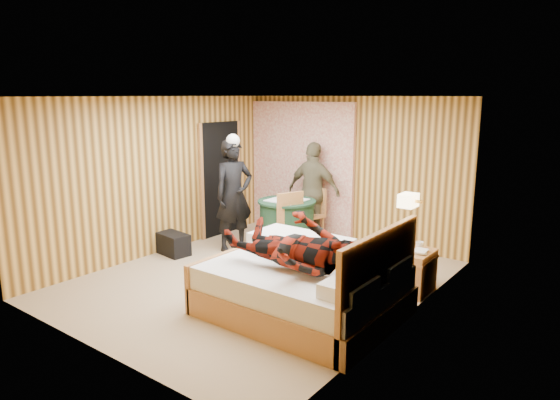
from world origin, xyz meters
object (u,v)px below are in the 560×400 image
Objects in this scene: nightstand at (414,271)px; round_table at (287,224)px; bed at (306,286)px; chair_near at (286,218)px; wall_lamp at (408,200)px; duffel_bag at (172,244)px; man_on_bed at (297,235)px; man_at_table at (314,191)px; woman_standing at (234,195)px; chair_far at (313,210)px.

round_table is at bearing 168.80° from nightstand.
round_table is (-1.65, 1.85, 0.09)m from bed.
chair_near reaches higher than round_table.
wall_lamp is 0.43× the size of duffel_bag.
wall_lamp is 2.75m from round_table.
wall_lamp is 0.15× the size of man_on_bed.
nightstand is 0.33× the size of man_on_bed.
bed is at bearing -118.93° from nightstand.
wall_lamp is 3.01m from man_at_table.
man_at_table reaches higher than duffel_bag.
man_on_bed is (1.68, -2.08, 0.59)m from round_table.
man_at_table is (0.00, 0.80, 0.44)m from round_table.
round_table is (-2.41, 0.48, 0.14)m from nightstand.
chair_near is 0.56× the size of woman_standing.
nightstand is 0.32× the size of woman_standing.
man_on_bed is at bearing 60.89° from chair_near.
woman_standing is at bearing -47.15° from chair_near.
duffel_bag is (-3.73, -0.84, -0.12)m from nightstand.
man_at_table is at bearing -7.24° from woman_standing.
duffel_bag is at bearing -135.20° from round_table.
bed is 2.31× the size of chair_far.
chair_near is at bearing 173.36° from nightstand.
duffel_bag is (-3.77, -0.41, -1.13)m from wall_lamp.
round_table is 0.54× the size of man_on_bed.
nightstand is 1.91m from man_on_bed.
wall_lamp is 1.58m from bed.
man_at_table is at bearing 123.19° from chair_far.
nightstand is 0.61× the size of round_table.
duffel_bag is 1.26m from woman_standing.
bed is 1.17× the size of woman_standing.
woman_standing is at bearing 150.36° from bed.
wall_lamp is at bearing -77.05° from woman_standing.
nightstand is 0.62× the size of chair_far.
duffel_bag is at bearing 55.54° from man_at_table.
nightstand is 3.82m from duffel_bag.
wall_lamp reaches higher than duffel_bag.
round_table reaches higher than duffel_bag.
man_at_table is at bearing 152.09° from nightstand.
duffel_bag is at bearing 169.69° from bed.
bed reaches higher than nightstand.
round_table is 0.92× the size of chair_near.
chair_near reaches higher than duffel_bag.
woman_standing is at bearing -105.03° from chair_far.
chair_far is at bearing -8.87° from woman_standing.
chair_far is at bearing -150.94° from chair_near.
wall_lamp is at bearing -20.59° from chair_far.
duffel_bag is at bearing 165.60° from man_on_bed.
bed is 1.25× the size of man_at_table.
man_on_bed is at bearing 117.80° from man_at_table.
chair_near is (0.15, -0.21, 0.18)m from round_table.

